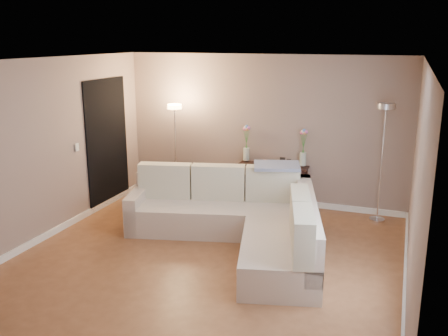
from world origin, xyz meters
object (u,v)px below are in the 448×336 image
(sectional_sofa, at_px, (242,218))
(console_table, at_px, (269,182))
(floor_lamp_lit, at_px, (175,133))
(floor_lamp_unlit, at_px, (384,139))

(sectional_sofa, height_order, console_table, sectional_sofa)
(console_table, height_order, floor_lamp_lit, floor_lamp_lit)
(console_table, xyz_separation_m, floor_lamp_lit, (-1.65, -0.32, 0.81))
(floor_lamp_lit, distance_m, floor_lamp_unlit, 3.51)
(console_table, distance_m, floor_lamp_unlit, 2.08)
(sectional_sofa, xyz_separation_m, floor_lamp_unlit, (1.79, 1.56, 0.98))
(floor_lamp_lit, bearing_deg, floor_lamp_unlit, 2.18)
(console_table, distance_m, floor_lamp_lit, 1.87)
(sectional_sofa, xyz_separation_m, console_table, (-0.07, 1.75, 0.06))
(floor_lamp_unlit, bearing_deg, sectional_sofa, -138.90)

